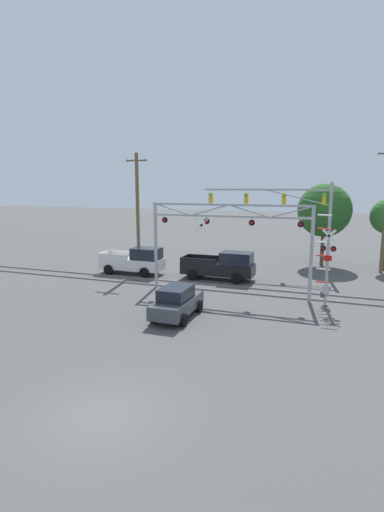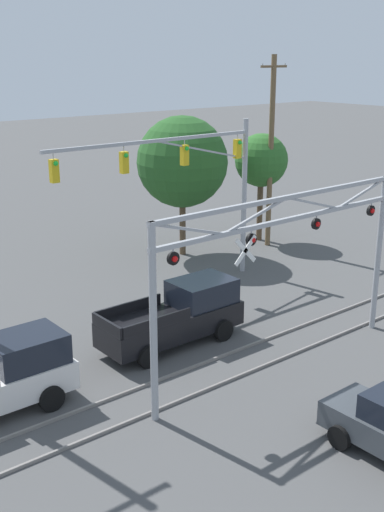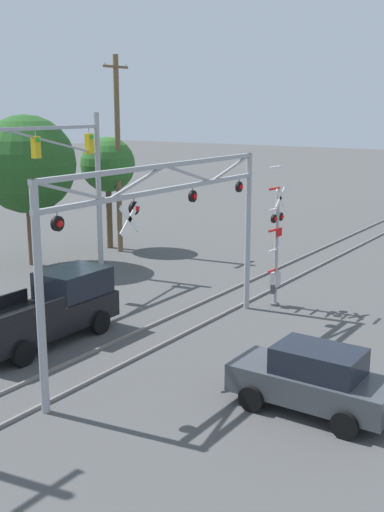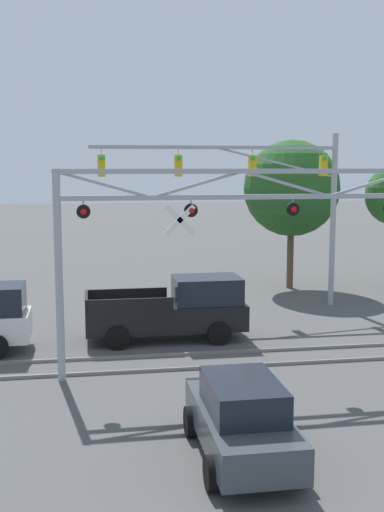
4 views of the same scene
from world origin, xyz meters
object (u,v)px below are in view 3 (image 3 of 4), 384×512
object	(u,v)px
utility_pole_right	(118,153)
traffic_signal_span	(52,167)
sedan_waiting	(313,379)
background_tree_far_left_verge	(27,164)
background_tree_beyond_span	(108,165)
crossing_gantry	(165,220)
pickup_truck_lead	(51,309)
crossing_signal_mast	(276,250)

from	to	relation	value
utility_pole_right	traffic_signal_span	bearing A→B (deg)	-161.17
sedan_waiting	background_tree_far_left_verge	world-z (taller)	background_tree_far_left_verge
background_tree_beyond_span	crossing_gantry	bearing A→B (deg)	-132.35
crossing_gantry	utility_pole_right	bearing A→B (deg)	45.96
pickup_truck_lead	background_tree_beyond_span	world-z (taller)	background_tree_beyond_span
crossing_signal_mast	background_tree_far_left_verge	world-z (taller)	background_tree_far_left_verge
utility_pole_right	background_tree_far_left_verge	distance (m)	4.96
pickup_truck_lead	background_tree_far_left_verge	bearing A→B (deg)	50.96
crossing_gantry	sedan_waiting	xyz separation A→B (m)	(-1.34, -5.55, -3.31)
crossing_gantry	background_tree_far_left_verge	bearing A→B (deg)	65.82
crossing_gantry	utility_pole_right	distance (m)	14.56
traffic_signal_span	pickup_truck_lead	distance (m)	7.57
crossing_signal_mast	background_tree_far_left_verge	bearing A→B (deg)	92.95
utility_pole_right	background_tree_beyond_span	distance (m)	1.31
sedan_waiting	background_tree_far_left_verge	distance (m)	19.31
utility_pole_right	crossing_signal_mast	bearing A→B (deg)	-109.75
traffic_signal_span	sedan_waiting	distance (m)	15.00
crossing_signal_mast	background_tree_far_left_verge	xyz separation A→B (m)	(-0.66, 12.81, 2.66)
sedan_waiting	background_tree_far_left_verge	xyz separation A→B (m)	(6.76, 17.64, 4.00)
crossing_gantry	sedan_waiting	distance (m)	6.60
crossing_gantry	sedan_waiting	size ratio (longest dim) A/B	2.57
pickup_truck_lead	background_tree_far_left_verge	size ratio (longest dim) A/B	0.76
utility_pole_right	background_tree_beyond_span	bearing A→B (deg)	70.42
background_tree_far_left_verge	background_tree_beyond_span	bearing A→B (deg)	-6.78
background_tree_beyond_span	background_tree_far_left_verge	size ratio (longest dim) A/B	0.83
pickup_truck_lead	utility_pole_right	xyz separation A→B (m)	(11.50, 6.77, 4.12)
crossing_signal_mast	traffic_signal_span	world-z (taller)	traffic_signal_span
traffic_signal_span	background_tree_far_left_verge	xyz separation A→B (m)	(2.20, 3.99, -0.23)
pickup_truck_lead	sedan_waiting	bearing A→B (deg)	-89.62
crossing_signal_mast	crossing_gantry	bearing A→B (deg)	173.19
background_tree_far_left_verge	utility_pole_right	bearing A→B (deg)	-19.38
traffic_signal_span	background_tree_beyond_span	bearing A→B (deg)	25.06
utility_pole_right	background_tree_far_left_verge	xyz separation A→B (m)	(-4.67, 1.64, -0.32)
crossing_gantry	pickup_truck_lead	world-z (taller)	crossing_gantry
sedan_waiting	background_tree_beyond_span	world-z (taller)	background_tree_beyond_span
background_tree_far_left_verge	crossing_gantry	bearing A→B (deg)	-114.18
crossing_signal_mast	traffic_signal_span	distance (m)	9.72
pickup_truck_lead	sedan_waiting	world-z (taller)	pickup_truck_lead
crossing_signal_mast	pickup_truck_lead	xyz separation A→B (m)	(-7.49, 4.40, -1.15)
traffic_signal_span	utility_pole_right	world-z (taller)	utility_pole_right
background_tree_far_left_verge	pickup_truck_lead	bearing A→B (deg)	-129.04
crossing_gantry	sedan_waiting	world-z (taller)	crossing_gantry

